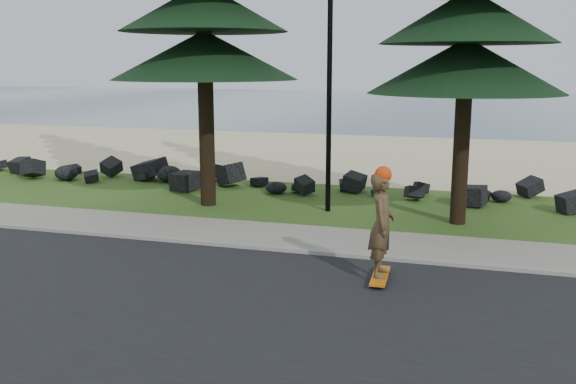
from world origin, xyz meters
name	(u,v)px	position (x,y,z in m)	size (l,w,h in m)	color
ground	(296,241)	(0.00, 0.00, 0.00)	(160.00, 160.00, 0.00)	#385319
road	(222,312)	(0.00, -4.50, 0.01)	(160.00, 7.00, 0.02)	black
kerb	(285,250)	(0.00, -0.90, 0.05)	(160.00, 0.20, 0.10)	gray
sidewalk	(299,237)	(0.00, 0.20, 0.04)	(160.00, 2.00, 0.08)	gray
beach_sand	(385,155)	(0.00, 14.50, 0.01)	(160.00, 15.00, 0.01)	beige
ocean	(438,105)	(0.00, 51.00, 0.00)	(160.00, 58.00, 0.01)	#354965
seawall_boulders	(345,194)	(0.00, 5.60, 0.00)	(60.00, 2.40, 1.10)	black
lamp_post	(330,59)	(0.00, 3.20, 4.13)	(0.25, 0.14, 8.14)	black
skateboarder	(382,225)	(2.27, -2.23, 1.10)	(0.50, 1.18, 2.18)	#D2660C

